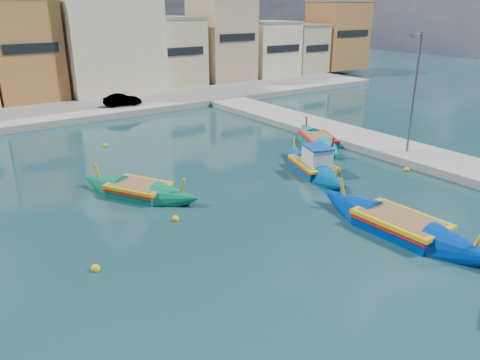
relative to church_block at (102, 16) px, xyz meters
name	(u,v)px	position (x,y,z in m)	size (l,w,h in m)	color
ground	(246,286)	(-10.00, -40.00, -8.41)	(160.00, 160.00, 0.00)	#13313A
north_quay	(33,117)	(-10.00, -8.00, -8.11)	(80.00, 8.00, 0.60)	gray
north_townhouses	(77,51)	(-3.32, -0.64, -3.41)	(83.20, 7.87, 10.19)	#C5B288
church_block	(102,16)	(0.00, 0.00, 0.00)	(10.00, 10.00, 19.10)	beige
quay_street_lamp	(414,93)	(7.44, -34.00, -4.07)	(1.18, 0.16, 8.00)	#595B60
luzzu_turquoise_cabin	(313,167)	(0.60, -32.40, -8.08)	(4.45, 8.56, 2.70)	#005099
luzzu_cyan_mid	(318,141)	(5.00, -28.28, -8.15)	(5.45, 8.40, 2.48)	#008CA4
luzzu_green	(139,191)	(-9.63, -29.80, -8.15)	(5.51, 7.65, 2.42)	#0A724D
luzzu_blue_south	(400,227)	(-1.89, -40.57, -8.12)	(2.53, 9.67, 2.77)	#0032A0
mooring_buoys	(169,213)	(-9.46, -32.88, -8.33)	(25.74, 25.30, 0.36)	yellow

